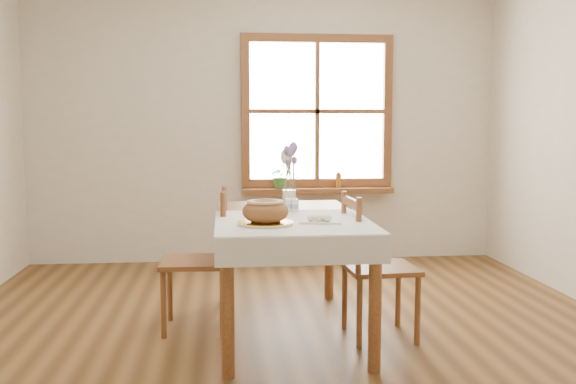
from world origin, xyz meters
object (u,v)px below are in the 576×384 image
at_px(chair_right, 380,266).
at_px(flower_vase, 289,199).
at_px(chair_left, 195,260).
at_px(bread_plate, 266,223).
at_px(dining_table, 288,229).

height_order(chair_right, flower_vase, chair_right).
relative_size(chair_left, chair_right, 1.01).
bearing_deg(bread_plate, dining_table, 68.02).
bearing_deg(chair_left, flower_vase, 119.21).
xyz_separation_m(bread_plate, flower_vase, (0.23, 0.87, 0.04)).
bearing_deg(dining_table, bread_plate, -111.98).
bearing_deg(chair_right, flower_vase, 35.99).
distance_m(dining_table, chair_left, 0.64).
bearing_deg(flower_vase, bread_plate, -104.47).
distance_m(dining_table, flower_vase, 0.47).
bearing_deg(flower_vase, dining_table, -96.91).
xyz_separation_m(chair_left, bread_plate, (0.43, -0.53, 0.31)).
xyz_separation_m(chair_right, flower_vase, (-0.50, 0.62, 0.35)).
bearing_deg(dining_table, flower_vase, 83.09).
bearing_deg(chair_left, chair_right, 77.98).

